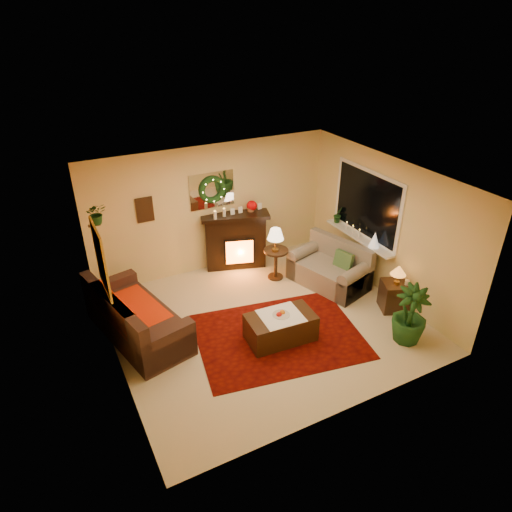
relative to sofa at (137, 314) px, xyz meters
name	(u,v)px	position (x,y,z in m)	size (l,w,h in m)	color
floor	(265,322)	(2.04, -0.67, -0.43)	(5.00, 5.00, 0.00)	beige
ceiling	(267,180)	(2.04, -0.67, 2.17)	(5.00, 5.00, 0.00)	white
wall_back	(212,209)	(2.04, 1.58, 0.87)	(5.00, 5.00, 0.00)	#EFD88C
wall_front	(353,336)	(2.04, -2.92, 0.87)	(5.00, 5.00, 0.00)	#EFD88C
wall_left	(109,297)	(-0.46, -0.67, 0.87)	(4.50, 4.50, 0.00)	#EFD88C
wall_right	(385,227)	(4.54, -0.67, 0.87)	(4.50, 4.50, 0.00)	#EFD88C
area_rug	(279,336)	(2.05, -1.12, -0.42)	(2.68, 2.01, 0.01)	#55110D
sofa	(137,314)	(0.00, 0.00, 0.00)	(0.93, 2.11, 0.91)	brown
red_throw	(134,308)	(-0.01, 0.14, 0.03)	(0.78, 1.26, 0.02)	#BA010F
fireplace	(235,242)	(2.43, 1.37, 0.12)	(1.22, 0.39, 1.12)	black
poinsettia	(252,206)	(2.81, 1.36, 0.87)	(0.21, 0.21, 0.21)	#C70306
mantel_candle_a	(215,216)	(1.99, 1.32, 0.83)	(0.06, 0.06, 0.19)	white
mantel_candle_b	(224,213)	(2.19, 1.36, 0.83)	(0.06, 0.06, 0.19)	beige
mantel_mirror	(212,190)	(2.04, 1.56, 1.27)	(0.92, 0.02, 0.72)	white
wreath	(213,190)	(2.04, 1.52, 1.29)	(0.55, 0.55, 0.11)	#194719
wall_art	(145,210)	(0.69, 1.56, 1.12)	(0.32, 0.03, 0.48)	#381E11
gold_mirror	(101,259)	(-0.44, -0.37, 1.32)	(0.03, 0.84, 1.00)	gold
hanging_plant	(98,223)	(-0.30, 0.38, 1.54)	(0.33, 0.28, 0.36)	#194719
loveseat	(329,266)	(3.74, -0.14, -0.01)	(0.86, 1.49, 0.86)	gray
window_frame	(367,204)	(4.53, -0.12, 1.12)	(0.03, 1.86, 1.36)	white
window_glass	(366,204)	(4.51, -0.12, 1.12)	(0.02, 1.70, 1.22)	black
window_sill	(359,237)	(4.42, -0.12, 0.44)	(0.22, 1.86, 0.04)	white
mini_tree	(375,240)	(4.38, -0.60, 0.61)	(0.20, 0.20, 0.30)	white
sill_plant	(338,214)	(4.44, 0.62, 0.66)	(0.25, 0.20, 0.46)	#1F4E1E
side_table_round	(276,264)	(2.93, 0.55, -0.11)	(0.49, 0.49, 0.64)	#472519
lamp_cream	(275,240)	(2.90, 0.51, 0.45)	(0.32, 0.32, 0.49)	#FDE1B5
end_table_square	(394,296)	(4.30, -1.37, -0.16)	(0.44, 0.44, 0.54)	#503623
lamp_tiffany	(398,274)	(4.28, -1.40, 0.32)	(0.27, 0.27, 0.40)	orange
coffee_table	(281,329)	(2.04, -1.19, -0.22)	(1.11, 0.61, 0.46)	black
fruit_bowl	(281,316)	(2.06, -1.17, 0.02)	(0.28, 0.28, 0.07)	silver
floor_palm	(409,318)	(3.88, -2.16, 0.02)	(1.69, 1.69, 3.02)	#223F1C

